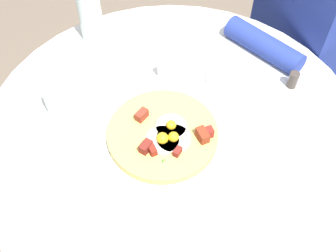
# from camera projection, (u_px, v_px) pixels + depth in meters

# --- Properties ---
(ground_plane) EXTENTS (6.00, 6.00, 0.00)m
(ground_plane) POSITION_uv_depth(u_px,v_px,m) (171.00, 228.00, 1.65)
(ground_plane) COLOR #6B5B4C
(dining_table) EXTENTS (1.03, 1.03, 0.71)m
(dining_table) POSITION_uv_depth(u_px,v_px,m) (173.00, 156.00, 1.21)
(dining_table) COLOR silver
(dining_table) RESTS_ON ground_plane
(person_seated) EXTENTS (0.43, 0.48, 1.14)m
(person_seated) POSITION_uv_depth(u_px,v_px,m) (296.00, 58.00, 1.53)
(person_seated) COLOR #2D2D33
(person_seated) RESTS_ON ground_plane
(pizza_plate) EXTENTS (0.33, 0.33, 0.01)m
(pizza_plate) POSITION_uv_depth(u_px,v_px,m) (163.00, 138.00, 1.04)
(pizza_plate) COLOR white
(pizza_plate) RESTS_ON dining_table
(breakfast_pizza) EXTENTS (0.29, 0.29, 0.05)m
(breakfast_pizza) POSITION_uv_depth(u_px,v_px,m) (164.00, 134.00, 1.03)
(breakfast_pizza) COLOR tan
(breakfast_pizza) RESTS_ON pizza_plate
(bread_plate) EXTENTS (0.18, 0.18, 0.01)m
(bread_plate) POSITION_uv_depth(u_px,v_px,m) (236.00, 79.00, 1.17)
(bread_plate) COLOR white
(bread_plate) RESTS_ON dining_table
(napkin) EXTENTS (0.15, 0.18, 0.00)m
(napkin) POSITION_uv_depth(u_px,v_px,m) (27.00, 167.00, 0.99)
(napkin) COLOR white
(napkin) RESTS_ON dining_table
(fork) EXTENTS (0.03, 0.18, 0.00)m
(fork) POSITION_uv_depth(u_px,v_px,m) (24.00, 161.00, 1.00)
(fork) COLOR silver
(fork) RESTS_ON napkin
(knife) EXTENTS (0.03, 0.18, 0.00)m
(knife) POSITION_uv_depth(u_px,v_px,m) (28.00, 172.00, 0.98)
(knife) COLOR silver
(knife) RESTS_ON napkin
(water_glass) EXTENTS (0.07, 0.07, 0.10)m
(water_glass) POSITION_uv_depth(u_px,v_px,m) (57.00, 99.00, 1.06)
(water_glass) COLOR silver
(water_glass) RESTS_ON dining_table
(water_bottle) EXTENTS (0.07, 0.07, 0.28)m
(water_bottle) POSITION_uv_depth(u_px,v_px,m) (88.00, 0.00, 1.18)
(water_bottle) COLOR silver
(water_bottle) RESTS_ON dining_table
(salt_shaker) EXTENTS (0.03, 0.03, 0.05)m
(salt_shaker) POSITION_uv_depth(u_px,v_px,m) (162.00, 70.00, 1.17)
(salt_shaker) COLOR white
(salt_shaker) RESTS_ON dining_table
(pepper_shaker) EXTENTS (0.03, 0.03, 0.05)m
(pepper_shaker) POSITION_uv_depth(u_px,v_px,m) (293.00, 80.00, 1.14)
(pepper_shaker) COLOR #3F3833
(pepper_shaker) RESTS_ON dining_table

